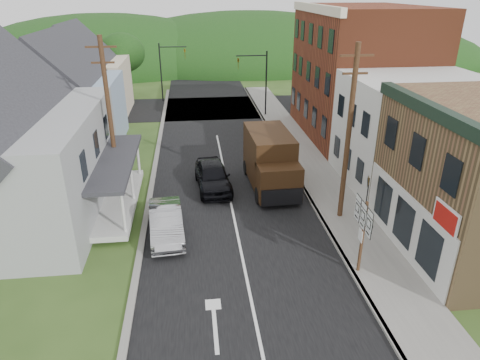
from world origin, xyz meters
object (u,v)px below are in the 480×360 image
object	(u,v)px
dark_sedan	(213,176)
warning_sign	(367,191)
silver_sedan	(166,223)
delivery_van	(271,161)
route_sign_cluster	(363,227)

from	to	relation	value
dark_sedan	warning_sign	xyz separation A→B (m)	(7.67, -4.80, 0.89)
silver_sedan	delivery_van	world-z (taller)	delivery_van
silver_sedan	dark_sedan	distance (m)	5.79
dark_sedan	warning_sign	distance (m)	9.10
delivery_van	silver_sedan	bearing A→B (deg)	-142.25
dark_sedan	route_sign_cluster	xyz separation A→B (m)	(5.65, -9.19, 1.47)
dark_sedan	delivery_van	size ratio (longest dim) A/B	0.79
silver_sedan	delivery_van	xyz separation A→B (m)	(6.06, 5.04, 0.96)
dark_sedan	route_sign_cluster	size ratio (longest dim) A/B	1.46
silver_sedan	dark_sedan	bearing A→B (deg)	58.58
dark_sedan	delivery_van	distance (m)	3.60
delivery_van	route_sign_cluster	distance (m)	9.31
silver_sedan	warning_sign	distance (m)	10.30
silver_sedan	dark_sedan	world-z (taller)	dark_sedan
dark_sedan	route_sign_cluster	distance (m)	10.89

